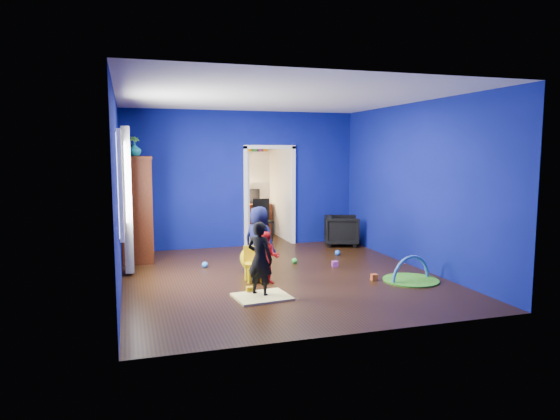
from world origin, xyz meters
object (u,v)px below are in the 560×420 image
object	(u,v)px
toddler_red	(267,258)
kid_chair	(254,266)
hopper_ball	(253,258)
folding_chair	(263,221)
child_black	(260,259)
child_navy	(259,240)
crt_tv	(139,206)
armchair	(342,230)
tv_armoire	(136,208)
study_desk	(253,219)
vase	(135,150)
play_mat	(411,280)

from	to	relation	value
toddler_red	kid_chair	xyz separation A→B (m)	(-0.15, 0.20, -0.16)
hopper_ball	kid_chair	world-z (taller)	kid_chair
kid_chair	folding_chair	world-z (taller)	folding_chair
child_black	hopper_ball	xyz separation A→B (m)	(0.26, 1.51, -0.32)
child_navy	hopper_ball	size ratio (longest dim) A/B	2.62
toddler_red	crt_tv	distance (m)	3.11
child_navy	hopper_ball	bearing A→B (deg)	-32.34
armchair	kid_chair	size ratio (longest dim) A/B	1.45
hopper_ball	folding_chair	size ratio (longest dim) A/B	0.47
armchair	child_navy	world-z (taller)	child_navy
toddler_red	hopper_ball	xyz separation A→B (m)	(-0.01, 0.90, -0.19)
tv_armoire	study_desk	xyz separation A→B (m)	(2.81, 2.22, -0.60)
child_navy	vase	world-z (taller)	vase
child_navy	crt_tv	xyz separation A→B (m)	(-1.88, 1.78, 0.45)
armchair	vase	size ratio (longest dim) A/B	3.02
toddler_red	hopper_ball	size ratio (longest dim) A/B	1.88
armchair	toddler_red	bearing A→B (deg)	156.44
vase	tv_armoire	bearing A→B (deg)	90.00
vase	folding_chair	xyz separation A→B (m)	(2.81, 1.56, -1.62)
kid_chair	child_black	bearing A→B (deg)	-81.28
toddler_red	kid_chair	size ratio (longest dim) A/B	1.64
tv_armoire	child_navy	bearing A→B (deg)	-42.86
child_navy	kid_chair	xyz separation A→B (m)	(-0.19, -0.45, -0.32)
play_mat	study_desk	xyz separation A→B (m)	(-1.30, 5.16, 0.36)
toddler_red	play_mat	world-z (taller)	toddler_red
crt_tv	folding_chair	world-z (taller)	crt_tv
child_black	folding_chair	world-z (taller)	child_black
hopper_ball	kid_chair	bearing A→B (deg)	-101.64
toddler_red	folding_chair	size ratio (longest dim) A/B	0.89
toddler_red	play_mat	bearing A→B (deg)	6.03
kid_chair	folding_chair	xyz separation A→B (m)	(1.09, 3.49, 0.21)
vase	folding_chair	distance (m)	3.60
armchair	toddler_red	distance (m)	3.55
child_black	hopper_ball	distance (m)	1.56
hopper_ball	tv_armoire	bearing A→B (deg)	140.67
toddler_red	child_navy	bearing A→B (deg)	104.82
armchair	kid_chair	bearing A→B (deg)	152.42
folding_chair	vase	bearing A→B (deg)	-151.05
toddler_red	vase	size ratio (longest dim) A/B	3.42
vase	crt_tv	distance (m)	1.10
child_navy	play_mat	world-z (taller)	child_navy
kid_chair	play_mat	world-z (taller)	kid_chair
tv_armoire	hopper_ball	world-z (taller)	tv_armoire
kid_chair	hopper_ball	bearing A→B (deg)	95.51
study_desk	vase	bearing A→B (deg)	-138.20
armchair	tv_armoire	distance (m)	4.35
toddler_red	child_black	bearing A→B (deg)	-95.26
tv_armoire	play_mat	distance (m)	5.15
child_navy	toddler_red	xyz separation A→B (m)	(-0.04, -0.65, -0.16)
tv_armoire	crt_tv	bearing A→B (deg)	0.00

